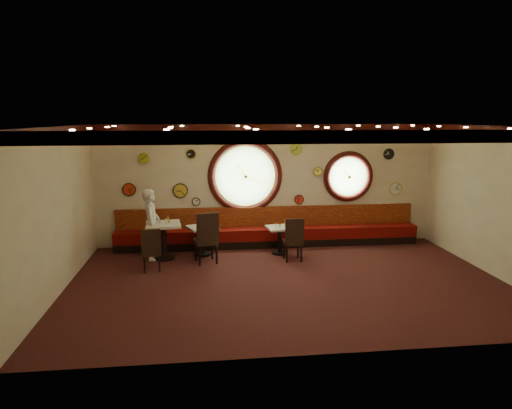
% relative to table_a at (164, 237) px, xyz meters
% --- Properties ---
extents(floor, '(9.00, 6.00, 0.00)m').
position_rel_table_a_xyz_m(floor, '(2.67, -1.88, -0.56)').
color(floor, black).
rests_on(floor, ground).
extents(ceiling, '(9.00, 6.00, 0.02)m').
position_rel_table_a_xyz_m(ceiling, '(2.67, -1.88, 2.64)').
color(ceiling, '#C58A37').
rests_on(ceiling, wall_back).
extents(wall_back, '(9.00, 0.02, 3.20)m').
position_rel_table_a_xyz_m(wall_back, '(2.67, 1.12, 1.04)').
color(wall_back, beige).
rests_on(wall_back, floor).
extents(wall_front, '(9.00, 0.02, 3.20)m').
position_rel_table_a_xyz_m(wall_front, '(2.67, -4.88, 1.04)').
color(wall_front, beige).
rests_on(wall_front, floor).
extents(wall_left, '(0.02, 6.00, 3.20)m').
position_rel_table_a_xyz_m(wall_left, '(-1.83, -1.88, 1.04)').
color(wall_left, beige).
rests_on(wall_left, floor).
extents(wall_right, '(0.02, 6.00, 3.20)m').
position_rel_table_a_xyz_m(wall_right, '(7.17, -1.88, 1.04)').
color(wall_right, beige).
rests_on(wall_right, floor).
extents(molding_back, '(9.00, 0.10, 0.18)m').
position_rel_table_a_xyz_m(molding_back, '(2.67, 1.07, 2.55)').
color(molding_back, '#340B09').
rests_on(molding_back, wall_back).
extents(molding_front, '(9.00, 0.10, 0.18)m').
position_rel_table_a_xyz_m(molding_front, '(2.67, -4.83, 2.55)').
color(molding_front, '#340B09').
rests_on(molding_front, wall_back).
extents(molding_left, '(0.10, 6.00, 0.18)m').
position_rel_table_a_xyz_m(molding_left, '(-1.78, -1.88, 2.55)').
color(molding_left, '#340B09').
rests_on(molding_left, wall_back).
extents(molding_right, '(0.10, 6.00, 0.18)m').
position_rel_table_a_xyz_m(molding_right, '(7.12, -1.88, 2.55)').
color(molding_right, '#340B09').
rests_on(molding_right, wall_back).
extents(banquette_base, '(8.00, 0.55, 0.20)m').
position_rel_table_a_xyz_m(banquette_base, '(2.67, 0.84, -0.46)').
color(banquette_base, black).
rests_on(banquette_base, floor).
extents(banquette_seat, '(8.00, 0.55, 0.30)m').
position_rel_table_a_xyz_m(banquette_seat, '(2.67, 0.84, -0.21)').
color(banquette_seat, '#570707').
rests_on(banquette_seat, banquette_base).
extents(banquette_back, '(8.00, 0.10, 0.55)m').
position_rel_table_a_xyz_m(banquette_back, '(2.67, 1.06, 0.19)').
color(banquette_back, '#61070C').
rests_on(banquette_back, wall_back).
extents(porthole_left_glass, '(1.66, 0.02, 1.66)m').
position_rel_table_a_xyz_m(porthole_left_glass, '(2.07, 1.11, 1.29)').
color(porthole_left_glass, '#93CC7A').
rests_on(porthole_left_glass, wall_back).
extents(porthole_left_frame, '(1.98, 0.18, 1.98)m').
position_rel_table_a_xyz_m(porthole_left_frame, '(2.07, 1.10, 1.29)').
color(porthole_left_frame, '#340B09').
rests_on(porthole_left_frame, wall_back).
extents(porthole_left_ring, '(1.61, 0.03, 1.61)m').
position_rel_table_a_xyz_m(porthole_left_ring, '(2.07, 1.07, 1.29)').
color(porthole_left_ring, gold).
rests_on(porthole_left_ring, wall_back).
extents(porthole_right_glass, '(1.10, 0.02, 1.10)m').
position_rel_table_a_xyz_m(porthole_right_glass, '(4.87, 1.11, 1.24)').
color(porthole_right_glass, '#93CC7A').
rests_on(porthole_right_glass, wall_back).
extents(porthole_right_frame, '(1.38, 0.18, 1.38)m').
position_rel_table_a_xyz_m(porthole_right_frame, '(4.87, 1.10, 1.24)').
color(porthole_right_frame, '#340B09').
rests_on(porthole_right_frame, wall_back).
extents(porthole_right_ring, '(1.09, 0.03, 1.09)m').
position_rel_table_a_xyz_m(porthole_right_ring, '(4.87, 1.07, 1.24)').
color(porthole_right_ring, gold).
rests_on(porthole_right_ring, wall_back).
extents(wall_clock_0, '(0.28, 0.03, 0.28)m').
position_rel_table_a_xyz_m(wall_clock_0, '(5.97, 1.08, 1.84)').
color(wall_clock_0, black).
rests_on(wall_clock_0, wall_back).
extents(wall_clock_1, '(0.36, 0.03, 0.36)m').
position_rel_table_a_xyz_m(wall_clock_1, '(0.37, 1.08, 0.94)').
color(wall_clock_1, gold).
rests_on(wall_clock_1, wall_back).
extents(wall_clock_2, '(0.32, 0.03, 0.32)m').
position_rel_table_a_xyz_m(wall_clock_2, '(-0.93, 1.08, 0.99)').
color(wall_clock_2, red).
rests_on(wall_clock_2, wall_back).
extents(wall_clock_3, '(0.34, 0.03, 0.34)m').
position_rel_table_a_xyz_m(wall_clock_3, '(6.22, 1.08, 0.89)').
color(wall_clock_3, silver).
rests_on(wall_clock_3, wall_back).
extents(wall_clock_4, '(0.24, 0.03, 0.24)m').
position_rel_table_a_xyz_m(wall_clock_4, '(3.52, 1.08, 0.64)').
color(wall_clock_4, red).
rests_on(wall_clock_4, wall_back).
extents(wall_clock_5, '(0.26, 0.03, 0.26)m').
position_rel_table_a_xyz_m(wall_clock_5, '(-0.53, 1.08, 1.79)').
color(wall_clock_5, '#A0B925').
rests_on(wall_clock_5, wall_back).
extents(wall_clock_6, '(0.22, 0.03, 0.22)m').
position_rel_table_a_xyz_m(wall_clock_6, '(4.02, 1.08, 1.39)').
color(wall_clock_6, '#FCFD54').
rests_on(wall_clock_6, wall_back).
extents(wall_clock_7, '(0.24, 0.03, 0.24)m').
position_rel_table_a_xyz_m(wall_clock_7, '(0.67, 1.08, 1.89)').
color(wall_clock_7, black).
rests_on(wall_clock_7, wall_back).
extents(wall_clock_8, '(0.30, 0.03, 0.30)m').
position_rel_table_a_xyz_m(wall_clock_8, '(3.42, 1.08, 1.99)').
color(wall_clock_8, '#ADCE40').
rests_on(wall_clock_8, wall_back).
extents(wall_clock_9, '(0.20, 0.03, 0.20)m').
position_rel_table_a_xyz_m(wall_clock_9, '(0.77, 1.08, 0.64)').
color(wall_clock_9, silver).
rests_on(wall_clock_9, wall_back).
extents(table_a, '(0.88, 0.88, 0.88)m').
position_rel_table_a_xyz_m(table_a, '(0.00, 0.00, 0.00)').
color(table_a, black).
rests_on(table_a, floor).
extents(table_b, '(0.86, 0.86, 0.73)m').
position_rel_table_a_xyz_m(table_b, '(0.92, 0.21, -0.10)').
color(table_b, black).
rests_on(table_b, floor).
extents(table_c, '(0.71, 0.71, 0.69)m').
position_rel_table_a_xyz_m(table_c, '(2.85, 0.10, -0.12)').
color(table_c, black).
rests_on(table_c, floor).
extents(chair_a, '(0.46, 0.46, 0.61)m').
position_rel_table_a_xyz_m(chair_a, '(-0.20, -0.93, 0.01)').
color(chair_a, black).
rests_on(chair_a, floor).
extents(chair_b, '(0.62, 0.62, 0.76)m').
position_rel_table_a_xyz_m(chair_b, '(1.03, -0.50, 0.15)').
color(chair_b, black).
rests_on(chair_b, floor).
extents(chair_c, '(0.45, 0.45, 0.65)m').
position_rel_table_a_xyz_m(chair_c, '(3.06, -0.55, 0.05)').
color(chair_c, black).
rests_on(chair_c, floor).
extents(condiment_a_salt, '(0.03, 0.03, 0.10)m').
position_rel_table_a_xyz_m(condiment_a_salt, '(-0.09, 0.02, 0.37)').
color(condiment_a_salt, '#BBBBC0').
rests_on(condiment_a_salt, table_a).
extents(condiment_b_salt, '(0.03, 0.03, 0.09)m').
position_rel_table_a_xyz_m(condiment_b_salt, '(0.90, 0.29, 0.22)').
color(condiment_b_salt, silver).
rests_on(condiment_b_salt, table_b).
extents(condiment_c_salt, '(0.03, 0.03, 0.09)m').
position_rel_table_a_xyz_m(condiment_c_salt, '(2.75, 0.16, 0.18)').
color(condiment_c_salt, silver).
rests_on(condiment_c_salt, table_c).
extents(condiment_a_pepper, '(0.04, 0.04, 0.11)m').
position_rel_table_a_xyz_m(condiment_a_pepper, '(0.07, 0.03, 0.38)').
color(condiment_a_pepper, silver).
rests_on(condiment_a_pepper, table_a).
extents(condiment_b_pepper, '(0.04, 0.04, 0.10)m').
position_rel_table_a_xyz_m(condiment_b_pepper, '(0.96, 0.23, 0.23)').
color(condiment_b_pepper, '#BCBCC1').
rests_on(condiment_b_pepper, table_b).
extents(condiment_c_pepper, '(0.03, 0.03, 0.09)m').
position_rel_table_a_xyz_m(condiment_c_pepper, '(2.83, 0.04, 0.18)').
color(condiment_c_pepper, '#BBBABF').
rests_on(condiment_c_pepper, table_c).
extents(condiment_a_bottle, '(0.05, 0.05, 0.16)m').
position_rel_table_a_xyz_m(condiment_a_bottle, '(0.12, 0.07, 0.41)').
color(condiment_a_bottle, gold).
rests_on(condiment_a_bottle, table_a).
extents(condiment_b_bottle, '(0.05, 0.05, 0.17)m').
position_rel_table_a_xyz_m(condiment_b_bottle, '(0.99, 0.28, 0.26)').
color(condiment_b_bottle, gold).
rests_on(condiment_b_bottle, table_b).
extents(condiment_c_bottle, '(0.05, 0.05, 0.16)m').
position_rel_table_a_xyz_m(condiment_c_bottle, '(2.98, 0.12, 0.21)').
color(condiment_c_bottle, gold).
rests_on(condiment_c_bottle, table_c).
extents(waiter, '(0.42, 0.63, 1.72)m').
position_rel_table_a_xyz_m(waiter, '(-0.28, 0.03, 0.30)').
color(waiter, silver).
rests_on(waiter, floor).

